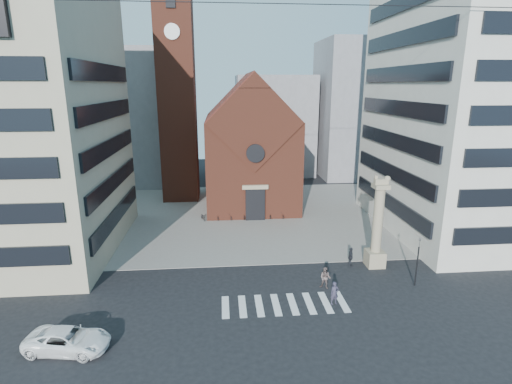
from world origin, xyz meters
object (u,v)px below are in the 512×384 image
Objects in this scene: lion_column at (377,231)px; pedestrian_0 at (335,293)px; pedestrian_1 at (325,278)px; scooter_0 at (203,217)px; pedestrian_2 at (351,257)px; traffic_light at (417,261)px; white_car at (68,340)px.

lion_column is 8.79m from pedestrian_0.
pedestrian_1 reaches higher than scooter_0.
pedestrian_0 is 0.96× the size of pedestrian_2.
pedestrian_1 is 5.07m from pedestrian_2.
lion_column is 4.62× the size of pedestrian_1.
pedestrian_1 is at bearing 78.23° from pedestrian_0.
traffic_light is (1.99, -4.00, -1.17)m from lion_column.
pedestrian_1 is at bearing 178.40° from traffic_light.
traffic_light is at bearing -65.24° from scooter_0.
traffic_light is 26.82m from white_car.
scooter_0 is at bearing -7.97° from white_car.
pedestrian_2 reaches higher than pedestrian_1.
pedestrian_0 is 1.16× the size of scooter_0.
lion_column is 1.66× the size of white_car.
white_car is (-24.05, -10.23, -2.73)m from lion_column.
traffic_light reaches higher than scooter_0.
traffic_light is 26.17m from scooter_0.
pedestrian_0 is at bearing 162.24° from pedestrian_2.
pedestrian_2 is (-2.32, 0.00, -2.51)m from lion_column.
traffic_light is 2.71× the size of scooter_0.
lion_column is 4.62m from traffic_light.
white_car is 19.46m from pedestrian_1.
pedestrian_2 is at bearing 180.00° from lion_column.
pedestrian_0 is (-7.61, -2.26, -1.37)m from traffic_light.
white_car is 3.30× the size of scooter_0.
pedestrian_0 is 2.47m from pedestrian_1.
white_car is at bearing -156.97° from lion_column.
scooter_0 is at bearing 149.65° from pedestrian_1.
pedestrian_1 is 21.18m from scooter_0.
scooter_0 is at bearing 138.81° from lion_column.
white_car is at bearing 178.60° from pedestrian_0.
lion_column is 4.72× the size of pedestrian_0.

